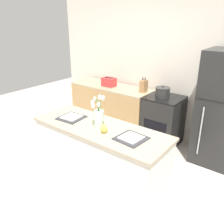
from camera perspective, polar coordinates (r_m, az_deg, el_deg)
The scene contains 13 objects.
ground_plane at distance 3.42m, azimuth -2.69°, elevation -17.15°, with size 10.00×10.00×0.00m, color beige.
back_wall at distance 4.45m, azimuth 14.22°, elevation 10.77°, with size 5.20×0.08×2.70m.
kitchen_island at distance 3.16m, azimuth -2.83°, elevation -10.86°, with size 1.80×0.66×0.89m.
back_counter at distance 4.88m, azimuth -0.12°, elevation 1.29°, with size 1.68×0.60×0.88m.
stove_range at distance 4.32m, azimuth 12.12°, elevation -2.04°, with size 0.60×0.61×0.88m.
refrigerator at distance 3.89m, azimuth 25.21°, elevation 0.46°, with size 0.68×0.67×1.74m.
flower_vase at distance 2.86m, azimuth -3.25°, elevation -0.95°, with size 0.19×0.15×0.43m.
pear_figurine at distance 2.78m, azimuth -1.94°, elevation -3.97°, with size 0.08×0.08×0.14m.
plate_setting_left at distance 3.24m, azimuth -9.74°, elevation -1.27°, with size 0.34×0.34×0.02m.
plate_setting_right at distance 2.67m, azimuth 4.65°, elevation -6.27°, with size 0.34×0.34×0.02m.
toaster at distance 4.71m, azimuth -0.75°, elevation 7.24°, with size 0.28×0.18×0.17m.
cooking_pot at distance 4.13m, azimuth 12.08°, elevation 4.68°, with size 0.25×0.25×0.19m.
knife_block at distance 4.35m, azimuth 7.61°, elevation 6.18°, with size 0.10×0.14×0.27m.
Camera 1 is at (1.75, -2.01, 2.15)m, focal length 38.00 mm.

